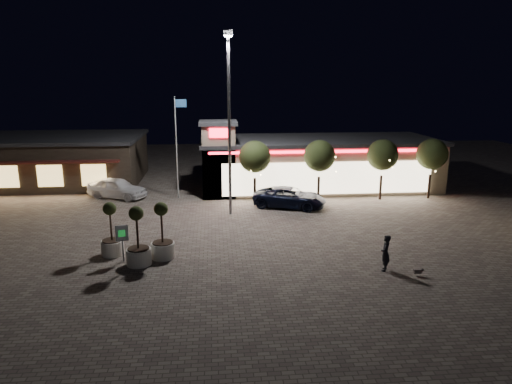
{
  "coord_description": "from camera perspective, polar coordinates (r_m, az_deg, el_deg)",
  "views": [
    {
      "loc": [
        0.9,
        -23.02,
        9.22
      ],
      "look_at": [
        3.63,
        6.0,
        2.06
      ],
      "focal_mm": 32.0,
      "sensor_mm": 36.0,
      "label": 1
    }
  ],
  "objects": [
    {
      "name": "floodlight_pole",
      "position": [
        31.12,
        -3.37,
        9.72
      ],
      "size": [
        0.6,
        0.4,
        12.38
      ],
      "color": "gray",
      "rests_on": "ground"
    },
    {
      "name": "string_tree_d",
      "position": [
        38.49,
        21.15,
        4.42
      ],
      "size": [
        2.42,
        2.42,
        4.79
      ],
      "color": "#332319",
      "rests_on": "ground"
    },
    {
      "name": "planter_mid",
      "position": [
        24.16,
        -14.5,
        -6.65
      ],
      "size": [
        1.27,
        1.27,
        3.11
      ],
      "color": "silver",
      "rests_on": "ground"
    },
    {
      "name": "pickup_truck",
      "position": [
        33.99,
        4.23,
        -0.67
      ],
      "size": [
        5.89,
        4.17,
        1.49
      ],
      "primitive_type": "imported",
      "rotation": [
        0.0,
        0.0,
        1.22
      ],
      "color": "black",
      "rests_on": "ground"
    },
    {
      "name": "ground",
      "position": [
        24.82,
        -7.13,
        -8.12
      ],
      "size": [
        90.0,
        90.0,
        0.0
      ],
      "primitive_type": "plane",
      "color": "#6F655A",
      "rests_on": "ground"
    },
    {
      "name": "pedestrian",
      "position": [
        23.61,
        15.88,
        -7.35
      ],
      "size": [
        0.67,
        0.79,
        1.83
      ],
      "primitive_type": "imported",
      "rotation": [
        0.0,
        0.0,
        -1.99
      ],
      "color": "black",
      "rests_on": "ground"
    },
    {
      "name": "planter_left",
      "position": [
        25.89,
        -17.57,
        -5.59
      ],
      "size": [
        1.2,
        1.2,
        2.95
      ],
      "color": "silver",
      "rests_on": "ground"
    },
    {
      "name": "planter_right",
      "position": [
        24.77,
        -11.6,
        -6.0
      ],
      "size": [
        1.25,
        1.25,
        3.07
      ],
      "color": "silver",
      "rests_on": "ground"
    },
    {
      "name": "valet_sign",
      "position": [
        24.64,
        -16.4,
        -5.34
      ],
      "size": [
        0.65,
        0.18,
        1.97
      ],
      "color": "gray",
      "rests_on": "ground"
    },
    {
      "name": "string_tree_c",
      "position": [
        36.89,
        15.55,
        4.47
      ],
      "size": [
        2.42,
        2.42,
        4.79
      ],
      "color": "#332319",
      "rests_on": "ground"
    },
    {
      "name": "dog",
      "position": [
        23.7,
        19.72,
        -9.25
      ],
      "size": [
        0.5,
        0.18,
        0.27
      ],
      "color": "#59514C",
      "rests_on": "ground"
    },
    {
      "name": "white_sedan",
      "position": [
        38.2,
        -16.98,
        0.49
      ],
      "size": [
        5.19,
        3.77,
        1.64
      ],
      "primitive_type": "imported",
      "rotation": [
        0.0,
        0.0,
        1.14
      ],
      "color": "white",
      "rests_on": "ground"
    },
    {
      "name": "restaurant_building",
      "position": [
        46.05,
        -24.22,
        3.77
      ],
      "size": [
        16.4,
        11.0,
        4.3
      ],
      "color": "#382D23",
      "rests_on": "ground"
    },
    {
      "name": "string_tree_a",
      "position": [
        34.63,
        -0.16,
        4.4
      ],
      "size": [
        2.42,
        2.42,
        4.79
      ],
      "color": "#332319",
      "rests_on": "ground"
    },
    {
      "name": "retail_building",
      "position": [
        40.39,
        7.04,
        3.7
      ],
      "size": [
        20.4,
        8.4,
        6.1
      ],
      "color": "gray",
      "rests_on": "ground"
    },
    {
      "name": "flagpole",
      "position": [
        36.41,
        -9.8,
        6.54
      ],
      "size": [
        0.95,
        0.1,
        8.0
      ],
      "color": "white",
      "rests_on": "ground"
    },
    {
      "name": "string_tree_b",
      "position": [
        35.43,
        7.95,
        4.48
      ],
      "size": [
        2.42,
        2.42,
        4.79
      ],
      "color": "#332319",
      "rests_on": "ground"
    }
  ]
}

